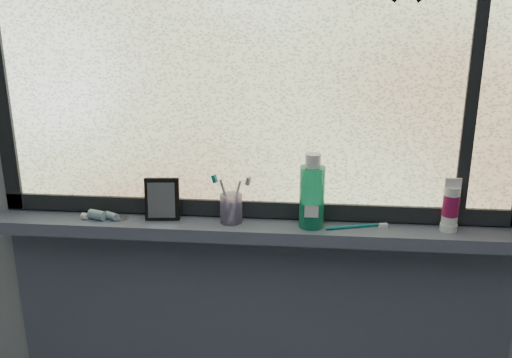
{
  "coord_description": "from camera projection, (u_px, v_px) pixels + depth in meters",
  "views": [
    {
      "loc": [
        0.15,
        -0.35,
        1.68
      ],
      "look_at": [
        0.02,
        1.05,
        1.22
      ],
      "focal_mm": 40.0,
      "sensor_mm": 36.0,
      "label": 1
    }
  ],
  "objects": [
    {
      "name": "toothbrush_cup",
      "position": [
        231.0,
        208.0,
        1.71
      ],
      "size": [
        0.08,
        0.08,
        0.09
      ],
      "primitive_type": "cylinder",
      "rotation": [
        0.0,
        0.0,
        -0.3
      ],
      "color": "#B5A2D7",
      "rests_on": "windowsill"
    },
    {
      "name": "window_pane",
      "position": [
        258.0,
        49.0,
        1.61
      ],
      "size": [
        1.5,
        0.01,
        1.0
      ],
      "primitive_type": "cube",
      "color": "silver",
      "rests_on": "wall_back"
    },
    {
      "name": "toothbrush_lying",
      "position": [
        352.0,
        226.0,
        1.68
      ],
      "size": [
        0.2,
        0.08,
        0.01
      ],
      "primitive_type": null,
      "rotation": [
        0.0,
        0.0,
        0.3
      ],
      "color": "#0D7C75",
      "rests_on": "windowsill"
    },
    {
      "name": "mouthwash_bottle",
      "position": [
        312.0,
        191.0,
        1.66
      ],
      "size": [
        0.08,
        0.08,
        0.18
      ],
      "primitive_type": "cylinder",
      "rotation": [
        0.0,
        0.0,
        -0.11
      ],
      "color": "#20A777",
      "rests_on": "windowsill"
    },
    {
      "name": "frame_bottom",
      "position": [
        257.0,
        208.0,
        1.75
      ],
      "size": [
        1.6,
        0.03,
        0.05
      ],
      "primitive_type": "cube",
      "color": "black",
      "rests_on": "windowsill"
    },
    {
      "name": "windowsill",
      "position": [
        256.0,
        229.0,
        1.72
      ],
      "size": [
        1.62,
        0.14,
        0.04
      ],
      "primitive_type": "cube",
      "color": "#51586C",
      "rests_on": "wall_back"
    },
    {
      "name": "cream_tube",
      "position": [
        451.0,
        203.0,
        1.64
      ],
      "size": [
        0.05,
        0.05,
        0.11
      ],
      "primitive_type": "cylinder",
      "rotation": [
        0.0,
        0.0,
        0.04
      ],
      "color": "silver",
      "rests_on": "windowsill"
    },
    {
      "name": "toothpaste_tube",
      "position": [
        103.0,
        215.0,
        1.74
      ],
      "size": [
        0.17,
        0.1,
        0.03
      ],
      "primitive_type": null,
      "rotation": [
        0.0,
        0.0,
        -0.4
      ],
      "color": "silver",
      "rests_on": "windowsill"
    },
    {
      "name": "vanity_mirror",
      "position": [
        162.0,
        199.0,
        1.73
      ],
      "size": [
        0.11,
        0.06,
        0.13
      ],
      "primitive_type": "cube",
      "rotation": [
        0.0,
        0.0,
        0.11
      ],
      "color": "black",
      "rests_on": "windowsill"
    },
    {
      "name": "wall_back",
      "position": [
        258.0,
        143.0,
        1.72
      ],
      "size": [
        3.0,
        0.01,
        2.5
      ],
      "primitive_type": "cube",
      "color": "#9EA3A8",
      "rests_on": "ground"
    },
    {
      "name": "frame_mullion",
      "position": [
        477.0,
        51.0,
        1.55
      ],
      "size": [
        0.03,
        0.03,
        1.0
      ],
      "primitive_type": "cube",
      "color": "black",
      "rests_on": "wall_back"
    }
  ]
}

